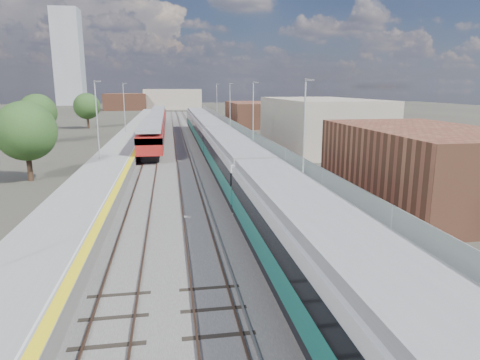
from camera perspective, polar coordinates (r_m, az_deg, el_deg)
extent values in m
plane|color=#47443A|center=(59.49, -6.02, 4.61)|extent=(320.00, 320.00, 0.00)
cube|color=#565451|center=(61.88, -8.25, 4.88)|extent=(10.50, 155.00, 0.06)
cube|color=#4C3323|center=(64.47, -5.60, 5.32)|extent=(0.07, 160.00, 0.14)
cube|color=#4C3323|center=(64.58, -4.32, 5.35)|extent=(0.07, 160.00, 0.14)
cube|color=#4C3323|center=(64.34, -8.72, 5.22)|extent=(0.07, 160.00, 0.14)
cube|color=#4C3323|center=(64.37, -7.43, 5.26)|extent=(0.07, 160.00, 0.14)
cube|color=#4C3323|center=(64.40, -11.85, 5.11)|extent=(0.07, 160.00, 0.14)
cube|color=#4C3323|center=(64.36, -10.56, 5.15)|extent=(0.07, 160.00, 0.14)
cube|color=gray|center=(64.45, -5.89, 5.30)|extent=(0.08, 160.00, 0.10)
cube|color=gray|center=(64.38, -7.14, 5.26)|extent=(0.08, 160.00, 0.10)
cube|color=slate|center=(62.40, -1.33, 5.50)|extent=(4.70, 155.00, 1.00)
cube|color=gray|center=(62.35, -1.34, 5.96)|extent=(4.70, 155.00, 0.03)
cube|color=yellow|center=(62.09, -3.27, 5.94)|extent=(0.40, 155.00, 0.01)
cube|color=gray|center=(62.62, 0.67, 6.54)|extent=(0.06, 155.00, 1.20)
cylinder|color=#9EA0A3|center=(32.58, 8.56, 6.62)|extent=(0.12, 0.12, 7.50)
cube|color=#4C4C4F|center=(32.50, 9.20, 13.04)|extent=(0.70, 0.18, 0.14)
cylinder|color=#9EA0A3|center=(51.92, 1.77, 8.84)|extent=(0.12, 0.12, 7.50)
cube|color=#4C4C4F|center=(51.87, 2.07, 12.87)|extent=(0.70, 0.18, 0.14)
cylinder|color=#9EA0A3|center=(71.62, -1.34, 9.81)|extent=(0.12, 0.12, 7.50)
cube|color=#4C4C4F|center=(71.59, -1.15, 12.73)|extent=(0.70, 0.18, 0.14)
cylinder|color=#9EA0A3|center=(91.46, -3.11, 10.35)|extent=(0.12, 0.12, 7.50)
cube|color=#4C4C4F|center=(91.43, -2.98, 12.64)|extent=(0.70, 0.18, 0.14)
cube|color=slate|center=(62.07, -14.57, 5.07)|extent=(4.30, 155.00, 1.00)
cube|color=gray|center=(62.02, -14.60, 5.53)|extent=(4.30, 155.00, 0.03)
cube|color=yellow|center=(61.87, -12.84, 5.63)|extent=(0.45, 155.00, 0.01)
cube|color=silver|center=(61.89, -13.17, 5.61)|extent=(0.08, 155.00, 0.01)
cylinder|color=#9EA0A3|center=(43.52, -18.52, 7.54)|extent=(0.12, 0.12, 7.50)
cube|color=#4C4C4F|center=(43.37, -18.52, 12.36)|extent=(0.70, 0.18, 0.14)
cylinder|color=#9EA0A3|center=(69.27, -15.18, 9.31)|extent=(0.12, 0.12, 7.50)
cube|color=#4C4C4F|center=(69.18, -15.15, 12.33)|extent=(0.70, 0.18, 0.14)
cube|color=brown|center=(32.41, 23.21, 1.85)|extent=(9.00, 16.00, 5.20)
cube|color=#A09180|center=(57.42, 10.50, 7.41)|extent=(11.00, 22.00, 6.40)
cube|color=brown|center=(88.56, 1.36, 8.76)|extent=(8.00, 18.00, 4.80)
cube|color=#A09180|center=(158.93, -8.97, 10.61)|extent=(20.00, 14.00, 7.00)
cube|color=brown|center=(154.64, -14.98, 10.04)|extent=(14.00, 12.00, 5.60)
cube|color=gray|center=(203.53, -21.87, 14.90)|extent=(11.00, 11.00, 40.00)
cube|color=black|center=(15.87, 9.77, -14.17)|extent=(2.80, 20.10, 0.47)
cube|color=#13635F|center=(15.52, 9.89, -11.45)|extent=(2.91, 20.10, 1.17)
cube|color=black|center=(15.18, 10.02, -8.24)|extent=(2.97, 20.10, 0.80)
cube|color=silver|center=(14.96, 10.11, -5.95)|extent=(2.91, 20.10, 0.49)
cube|color=gray|center=(14.84, 10.17, -4.36)|extent=(2.58, 20.10, 0.41)
cube|color=black|center=(35.03, -1.18, 0.76)|extent=(2.80, 20.10, 0.47)
cube|color=#13635F|center=(34.88, -1.18, 2.09)|extent=(2.91, 20.10, 1.17)
cube|color=black|center=(34.72, -1.19, 3.59)|extent=(2.97, 20.10, 0.80)
cube|color=silver|center=(34.63, -1.19, 4.64)|extent=(2.91, 20.10, 0.49)
cube|color=gray|center=(34.57, -1.20, 5.35)|extent=(2.58, 20.10, 0.41)
cube|color=black|center=(55.24, -4.22, 5.00)|extent=(2.80, 20.10, 0.47)
cube|color=#13635F|center=(55.14, -4.23, 5.85)|extent=(2.91, 20.10, 1.17)
cube|color=black|center=(55.04, -4.25, 6.81)|extent=(2.97, 20.10, 0.80)
cube|color=silver|center=(54.98, -4.26, 7.47)|extent=(2.91, 20.10, 0.49)
cube|color=gray|center=(54.95, -4.27, 7.92)|extent=(2.58, 20.10, 0.41)
cube|color=black|center=(75.65, -5.64, 6.96)|extent=(2.80, 20.10, 0.47)
cube|color=#13635F|center=(75.58, -5.65, 7.58)|extent=(2.91, 20.10, 1.17)
cube|color=black|center=(75.51, -5.67, 8.28)|extent=(2.97, 20.10, 0.80)
cube|color=silver|center=(75.47, -5.68, 8.77)|extent=(2.91, 20.10, 0.49)
cube|color=gray|center=(75.44, -5.69, 9.09)|extent=(2.58, 20.10, 0.41)
cube|color=black|center=(53.57, -11.55, 4.08)|extent=(1.87, 15.92, 0.65)
cube|color=maroon|center=(53.38, -11.63, 5.73)|extent=(2.76, 18.73, 1.97)
cube|color=black|center=(53.32, -11.65, 6.26)|extent=(2.82, 18.73, 0.69)
cube|color=gray|center=(53.23, -11.70, 7.31)|extent=(2.46, 18.73, 0.39)
cube|color=black|center=(72.65, -11.03, 6.22)|extent=(1.87, 15.92, 0.65)
cube|color=maroon|center=(72.51, -11.08, 7.44)|extent=(2.76, 18.73, 1.97)
cube|color=black|center=(72.47, -11.09, 7.83)|extent=(2.82, 18.73, 0.69)
cube|color=gray|center=(72.40, -11.13, 8.61)|extent=(2.46, 18.73, 0.39)
cube|color=black|center=(91.80, -10.72, 7.47)|extent=(1.87, 15.92, 0.65)
cube|color=maroon|center=(91.68, -10.75, 8.44)|extent=(2.76, 18.73, 1.97)
cube|color=black|center=(91.65, -10.77, 8.75)|extent=(2.82, 18.73, 0.69)
cube|color=gray|center=(91.60, -10.79, 9.36)|extent=(2.46, 18.73, 0.39)
cylinder|color=#382619|center=(40.77, -26.24, 1.53)|extent=(0.44, 0.44, 2.38)
sphere|color=#21441A|center=(40.37, -26.66, 5.86)|extent=(5.02, 5.02, 5.02)
cylinder|color=#382619|center=(66.82, -25.13, 5.42)|extent=(0.44, 0.44, 2.44)
sphere|color=#21441A|center=(66.58, -25.38, 8.14)|extent=(5.15, 5.15, 5.15)
cylinder|color=#382619|center=(88.29, -19.59, 7.26)|extent=(0.44, 0.44, 2.36)
sphere|color=#21441A|center=(88.11, -19.74, 9.25)|extent=(4.99, 4.99, 4.99)
cylinder|color=#382619|center=(76.70, 8.58, 6.99)|extent=(0.44, 0.44, 1.92)
sphere|color=#21441A|center=(76.51, 8.64, 8.87)|extent=(4.06, 4.06, 4.06)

